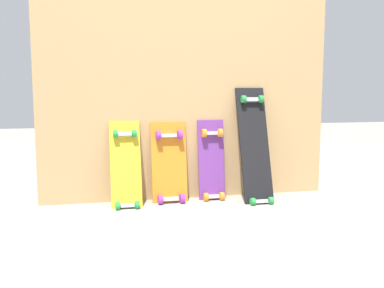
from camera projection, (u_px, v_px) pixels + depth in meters
ground_plane at (190, 200)px, 2.93m from camera, size 12.00×12.00×0.00m
plywood_wall_panel at (188, 87)px, 2.90m from camera, size 1.98×0.04×1.53m
skateboard_yellow at (126, 170)px, 2.75m from camera, size 0.20×0.23×0.62m
skateboard_orange at (169, 167)px, 2.85m from camera, size 0.24×0.16×0.60m
skateboard_purple at (212, 165)px, 2.93m from camera, size 0.18×0.14×0.61m
skateboard_black at (255, 150)px, 2.89m from camera, size 0.20×0.31×0.83m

